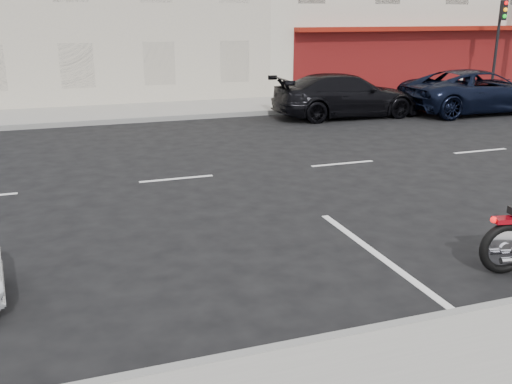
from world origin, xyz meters
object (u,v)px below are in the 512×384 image
Objects in this scene: traffic_light at (499,35)px; car_far at (346,95)px; fire_hydrant at (461,85)px; suv_far at (478,91)px.

traffic_light reaches higher than car_far.
traffic_light is at bearing -6.36° from fire_hydrant.
car_far is (-8.43, -2.56, -1.82)m from traffic_light.
fire_hydrant is 4.02m from suv_far.
traffic_light reaches higher than suv_far.
traffic_light is 2.53m from fire_hydrant.
suv_far reaches higher than fire_hydrant.
fire_hydrant is 0.14× the size of car_far.
fire_hydrant is at bearing 173.64° from traffic_light.
traffic_light is 0.75× the size of car_far.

